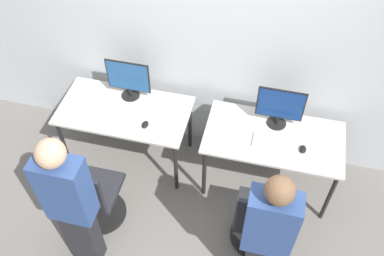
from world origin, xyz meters
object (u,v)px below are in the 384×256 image
monitor_left (128,79)px  office_chair_right (259,222)px  person_left (71,204)px  person_right (267,236)px  keyboard_left (119,119)px  keyboard_right (273,143)px  office_chair_left (94,198)px  monitor_right (280,107)px  mouse_left (145,125)px  mouse_right (303,149)px

monitor_left → office_chair_right: (1.45, -0.89, -0.58)m
person_left → person_right: person_left is taller
keyboard_left → person_right: size_ratio=0.24×
person_left → person_right: (1.49, 0.11, -0.04)m
person_left → keyboard_right: 1.81m
office_chair_left → keyboard_right: bearing=25.7°
keyboard_left → monitor_right: size_ratio=0.86×
person_right → person_left: bearing=-175.8°
office_chair_left → keyboard_right: size_ratio=2.41×
mouse_left → keyboard_right: 1.19m
office_chair_left → person_right: (1.55, -0.26, 0.47)m
keyboard_left → keyboard_right: bearing=2.3°
keyboard_left → mouse_right: (1.71, 0.04, 0.01)m
person_left → keyboard_right: bearing=37.0°
monitor_left → keyboard_right: bearing=-11.0°
keyboard_left → person_right: (1.50, -0.92, 0.10)m
office_chair_right → office_chair_left: bearing=-175.8°
monitor_right → keyboard_right: monitor_right is taller
monitor_left → mouse_right: (1.71, -0.30, -0.21)m
person_right → monitor_right: bearing=92.3°
office_chair_left → keyboard_right: (1.50, 0.72, 0.37)m
mouse_left → person_right: size_ratio=0.06×
keyboard_left → monitor_left: bearing=90.0°
mouse_left → person_right: (1.24, -0.91, 0.10)m
mouse_left → office_chair_left: (-0.31, -0.65, -0.37)m
keyboard_left → mouse_left: 0.26m
office_chair_right → person_right: bearing=-81.6°
monitor_left → person_left: person_left is taller
keyboard_right → person_right: bearing=-87.1°
person_left → keyboard_right: (1.44, 1.09, -0.14)m
person_left → keyboard_right: person_left is taller
monitor_left → office_chair_right: monitor_left is taller
monitor_right → keyboard_right: bearing=-90.0°
keyboard_left → mouse_right: size_ratio=4.11×
person_right → office_chair_left: bearing=170.6°
mouse_right → monitor_right: bearing=134.4°
office_chair_right → monitor_right: bearing=89.7°
monitor_right → keyboard_right: size_ratio=1.16×
mouse_left → person_right: person_right is taller
keyboard_left → office_chair_right: bearing=-21.0°
monitor_right → mouse_right: monitor_right is taller
mouse_left → office_chair_left: 0.82m
person_left → mouse_right: (1.70, 1.07, -0.14)m
office_chair_left → person_left: (0.06, -0.37, 0.51)m
monitor_left → keyboard_left: monitor_left is taller
office_chair_left → office_chair_right: same height
office_chair_right → person_right: person_right is taller
person_left → office_chair_left: bearing=99.0°
office_chair_left → person_left: person_left is taller
mouse_right → keyboard_right: bearing=176.3°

